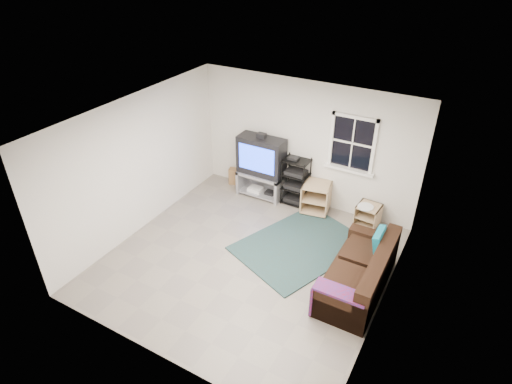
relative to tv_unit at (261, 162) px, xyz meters
The scene contains 8 objects.
room 1.94m from the tv_unit, ahead, with size 4.60×4.62×4.60m.
tv_unit is the anchor object (origin of this frame).
av_rack 0.85m from the tv_unit, ahead, with size 0.53×0.38×1.05m.
side_table_left 1.35m from the tv_unit, ahead, with size 0.62×0.62×0.63m.
side_table_right 2.41m from the tv_unit, ahead, with size 0.45×0.46×0.49m.
sofa 3.31m from the tv_unit, 32.80° to the right, with size 0.83×1.88×0.86m.
shag_rug 2.08m from the tv_unit, 39.61° to the right, with size 1.61×2.22×0.03m, color black.
paper_bag 0.98m from the tv_unit, 169.63° to the left, with size 0.26×0.17×0.38m, color brown.
Camera 1 is at (2.96, -4.97, 4.93)m, focal length 30.00 mm.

